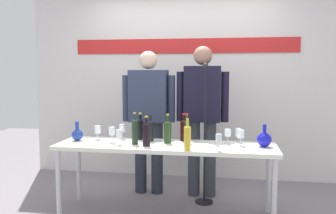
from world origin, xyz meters
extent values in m
plane|color=slate|center=(0.00, 0.00, 0.00)|extent=(10.00, 10.00, 0.00)
cube|color=silver|center=(0.00, 1.47, 1.50)|extent=(4.37, 0.10, 3.00)
cube|color=red|center=(0.00, 1.41, 1.82)|extent=(3.06, 0.01, 0.20)
cube|color=white|center=(0.00, 0.00, 0.72)|extent=(2.22, 0.60, 0.04)
cylinder|color=silver|center=(-1.05, -0.25, 0.35)|extent=(0.05, 0.05, 0.70)
cylinder|color=silver|center=(1.05, -0.25, 0.35)|extent=(0.05, 0.05, 0.70)
cylinder|color=silver|center=(-1.05, 0.25, 0.35)|extent=(0.05, 0.05, 0.70)
cylinder|color=silver|center=(1.05, 0.25, 0.35)|extent=(0.05, 0.05, 0.70)
sphere|color=#1F3A98|center=(-0.97, 0.04, 0.80)|extent=(0.12, 0.12, 0.12)
cylinder|color=#1F3A98|center=(-0.97, 0.04, 0.90)|extent=(0.04, 0.04, 0.09)
sphere|color=#1819BD|center=(0.98, 0.04, 0.81)|extent=(0.14, 0.14, 0.14)
cylinder|color=#1819BD|center=(0.98, 0.04, 0.92)|extent=(0.03, 0.03, 0.09)
cylinder|color=#252A35|center=(-0.42, 0.65, 0.44)|extent=(0.14, 0.14, 0.87)
cylinder|color=#252A35|center=(-0.22, 0.65, 0.44)|extent=(0.14, 0.14, 0.87)
cube|color=#2C344E|center=(-0.32, 0.65, 1.18)|extent=(0.45, 0.22, 0.62)
cylinder|color=#2C344E|center=(-0.60, 0.65, 1.15)|extent=(0.09, 0.09, 0.56)
cylinder|color=#2C344E|center=(-0.05, 0.65, 1.15)|extent=(0.09, 0.09, 0.56)
sphere|color=beige|center=(-0.32, 0.65, 1.61)|extent=(0.21, 0.21, 0.21)
cylinder|color=#31373D|center=(0.23, 0.65, 0.45)|extent=(0.14, 0.14, 0.89)
cylinder|color=#31373D|center=(0.42, 0.65, 0.45)|extent=(0.14, 0.14, 0.89)
cube|color=black|center=(0.32, 0.65, 1.21)|extent=(0.42, 0.22, 0.65)
cylinder|color=black|center=(0.06, 0.65, 1.18)|extent=(0.09, 0.09, 0.58)
cylinder|color=black|center=(0.58, 0.65, 1.18)|extent=(0.09, 0.09, 0.58)
sphere|color=#986A58|center=(0.32, 0.65, 1.66)|extent=(0.22, 0.22, 0.22)
cylinder|color=black|center=(-0.17, -0.12, 0.85)|extent=(0.08, 0.08, 0.22)
cone|color=black|center=(-0.17, -0.12, 0.97)|extent=(0.08, 0.08, 0.03)
cylinder|color=black|center=(-0.17, -0.12, 0.99)|extent=(0.03, 0.03, 0.07)
cylinder|color=gold|center=(-0.17, -0.12, 1.03)|extent=(0.03, 0.03, 0.02)
cylinder|color=#310605|center=(0.16, 0.23, 0.84)|extent=(0.07, 0.07, 0.20)
cone|color=#310605|center=(0.16, 0.23, 0.96)|extent=(0.07, 0.07, 0.03)
cylinder|color=#310605|center=(0.16, 0.23, 0.98)|extent=(0.03, 0.03, 0.07)
cylinder|color=#AB1F19|center=(0.16, 0.23, 1.02)|extent=(0.03, 0.03, 0.02)
cylinder|color=black|center=(-0.32, 0.22, 0.84)|extent=(0.07, 0.07, 0.21)
cone|color=black|center=(-0.32, 0.22, 0.96)|extent=(0.07, 0.07, 0.03)
cylinder|color=black|center=(-0.32, 0.22, 0.98)|extent=(0.03, 0.03, 0.07)
cylinder|color=gold|center=(-0.32, 0.22, 1.02)|extent=(0.03, 0.03, 0.02)
cylinder|color=#233A1A|center=(0.01, 0.07, 0.84)|extent=(0.08, 0.08, 0.21)
cone|color=#233A1A|center=(0.01, 0.07, 0.96)|extent=(0.08, 0.08, 0.03)
cylinder|color=#233A1A|center=(0.01, 0.07, 0.99)|extent=(0.03, 0.03, 0.07)
cylinder|color=gold|center=(0.01, 0.07, 1.03)|extent=(0.03, 0.03, 0.02)
cylinder|color=#213322|center=(-0.31, -0.05, 0.86)|extent=(0.06, 0.06, 0.24)
cone|color=#213322|center=(-0.31, -0.05, 0.99)|extent=(0.06, 0.06, 0.03)
cylinder|color=#213322|center=(-0.31, -0.05, 1.01)|extent=(0.02, 0.02, 0.07)
cylinder|color=gold|center=(-0.31, -0.05, 1.06)|extent=(0.03, 0.03, 0.02)
cylinder|color=black|center=(-0.19, 0.15, 0.84)|extent=(0.07, 0.07, 0.20)
cone|color=black|center=(-0.19, 0.15, 0.95)|extent=(0.07, 0.07, 0.03)
cylinder|color=black|center=(-0.19, 0.15, 0.97)|extent=(0.02, 0.02, 0.06)
cylinder|color=black|center=(-0.19, 0.15, 1.01)|extent=(0.03, 0.03, 0.02)
cylinder|color=gold|center=(0.25, -0.25, 0.85)|extent=(0.07, 0.07, 0.22)
cone|color=gold|center=(0.25, -0.25, 0.97)|extent=(0.07, 0.07, 0.03)
cylinder|color=gold|center=(0.25, -0.25, 0.99)|extent=(0.02, 0.02, 0.07)
cylinder|color=gold|center=(0.25, -0.25, 1.03)|extent=(0.03, 0.03, 0.02)
cylinder|color=#113519|center=(0.20, 0.13, 0.85)|extent=(0.06, 0.06, 0.22)
cone|color=#113519|center=(0.20, 0.13, 0.97)|extent=(0.06, 0.06, 0.03)
cylinder|color=#113519|center=(0.20, 0.13, 0.99)|extent=(0.03, 0.03, 0.07)
cylinder|color=#B0271E|center=(0.20, 0.13, 1.03)|extent=(0.03, 0.03, 0.02)
cylinder|color=white|center=(-0.52, 0.22, 0.74)|extent=(0.06, 0.06, 0.00)
cylinder|color=white|center=(-0.52, 0.22, 0.78)|extent=(0.01, 0.01, 0.08)
cylinder|color=white|center=(-0.52, 0.22, 0.86)|extent=(0.06, 0.06, 0.08)
cylinder|color=white|center=(-0.56, 0.00, 0.74)|extent=(0.06, 0.06, 0.00)
cylinder|color=white|center=(-0.56, 0.00, 0.78)|extent=(0.01, 0.01, 0.08)
cylinder|color=white|center=(-0.56, 0.00, 0.86)|extent=(0.07, 0.07, 0.08)
cylinder|color=white|center=(-0.45, -0.11, 0.74)|extent=(0.06, 0.06, 0.00)
cylinder|color=white|center=(-0.45, -0.11, 0.78)|extent=(0.01, 0.01, 0.07)
cylinder|color=white|center=(-0.45, -0.11, 0.85)|extent=(0.06, 0.06, 0.08)
cylinder|color=white|center=(-0.77, 0.13, 0.74)|extent=(0.06, 0.06, 0.00)
cylinder|color=white|center=(-0.77, 0.13, 0.77)|extent=(0.01, 0.01, 0.07)
cylinder|color=white|center=(-0.77, 0.13, 0.85)|extent=(0.07, 0.07, 0.08)
cylinder|color=white|center=(0.73, 0.24, 0.74)|extent=(0.06, 0.06, 0.00)
cylinder|color=white|center=(0.73, 0.24, 0.77)|extent=(0.01, 0.01, 0.06)
cylinder|color=white|center=(0.73, 0.24, 0.84)|extent=(0.06, 0.06, 0.09)
cylinder|color=white|center=(0.54, -0.23, 0.74)|extent=(0.06, 0.06, 0.00)
cylinder|color=white|center=(0.54, -0.23, 0.78)|extent=(0.01, 0.01, 0.08)
cylinder|color=white|center=(0.54, -0.23, 0.86)|extent=(0.06, 0.06, 0.08)
cylinder|color=white|center=(0.75, 0.06, 0.74)|extent=(0.05, 0.05, 0.00)
cylinder|color=white|center=(0.75, 0.06, 0.78)|extent=(0.01, 0.01, 0.08)
cylinder|color=white|center=(0.75, 0.06, 0.86)|extent=(0.07, 0.07, 0.08)
cylinder|color=white|center=(0.62, 0.13, 0.74)|extent=(0.06, 0.06, 0.00)
cylinder|color=white|center=(0.62, 0.13, 0.78)|extent=(0.01, 0.01, 0.08)
cylinder|color=white|center=(0.62, 0.13, 0.85)|extent=(0.07, 0.07, 0.07)
cylinder|color=black|center=(0.37, 0.41, 0.01)|extent=(0.20, 0.20, 0.02)
cylinder|color=black|center=(0.37, 0.41, 0.75)|extent=(0.02, 0.02, 1.51)
sphere|color=#232328|center=(0.37, 0.41, 1.54)|extent=(0.06, 0.06, 0.06)
camera|label=1|loc=(0.64, -3.61, 1.48)|focal=39.23mm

